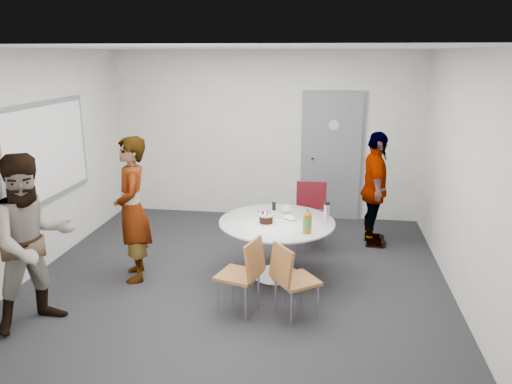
% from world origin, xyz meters
% --- Properties ---
extents(floor, '(5.00, 5.00, 0.00)m').
position_xyz_m(floor, '(0.00, 0.00, 0.00)').
color(floor, black).
rests_on(floor, ground).
extents(ceiling, '(5.00, 5.00, 0.00)m').
position_xyz_m(ceiling, '(0.00, 0.00, 2.70)').
color(ceiling, silver).
rests_on(ceiling, wall_back).
extents(wall_back, '(5.00, 0.00, 5.00)m').
position_xyz_m(wall_back, '(0.00, 2.50, 1.35)').
color(wall_back, beige).
rests_on(wall_back, floor).
extents(wall_left, '(0.00, 5.00, 5.00)m').
position_xyz_m(wall_left, '(-2.50, 0.00, 1.35)').
color(wall_left, beige).
rests_on(wall_left, floor).
extents(wall_right, '(0.00, 5.00, 5.00)m').
position_xyz_m(wall_right, '(2.50, 0.00, 1.35)').
color(wall_right, beige).
rests_on(wall_right, floor).
extents(wall_front, '(5.00, 0.00, 5.00)m').
position_xyz_m(wall_front, '(0.00, -2.50, 1.35)').
color(wall_front, beige).
rests_on(wall_front, floor).
extents(door, '(1.02, 0.17, 2.12)m').
position_xyz_m(door, '(1.10, 2.48, 1.03)').
color(door, slate).
rests_on(door, wall_back).
extents(whiteboard, '(0.04, 1.90, 1.25)m').
position_xyz_m(whiteboard, '(-2.46, 0.20, 1.45)').
color(whiteboard, slate).
rests_on(whiteboard, wall_left).
extents(table, '(1.38, 1.38, 1.01)m').
position_xyz_m(table, '(0.48, 0.08, 0.62)').
color(table, white).
rests_on(table, floor).
extents(chair_near_left, '(0.52, 0.49, 0.83)m').
position_xyz_m(chair_near_left, '(0.24, -0.86, 0.50)').
color(chair_near_left, brown).
rests_on(chair_near_left, floor).
extents(chair_near_right, '(0.56, 0.55, 0.81)m').
position_xyz_m(chair_near_right, '(0.71, -0.90, 0.49)').
color(chair_near_right, brown).
rests_on(chair_near_right, floor).
extents(chair_far, '(0.46, 0.50, 0.92)m').
position_xyz_m(chair_far, '(0.82, 1.18, 0.56)').
color(chair_far, maroon).
rests_on(chair_far, floor).
extents(person_main, '(0.63, 0.74, 1.73)m').
position_xyz_m(person_main, '(-1.22, -0.18, 0.87)').
color(person_main, '#A5C6EA').
rests_on(person_main, floor).
extents(person_left, '(1.04, 1.08, 1.75)m').
position_xyz_m(person_left, '(-1.77, -1.34, 0.88)').
color(person_left, white).
rests_on(person_left, floor).
extents(person_right, '(0.42, 0.96, 1.62)m').
position_xyz_m(person_right, '(1.69, 1.36, 0.81)').
color(person_right, black).
rests_on(person_right, floor).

